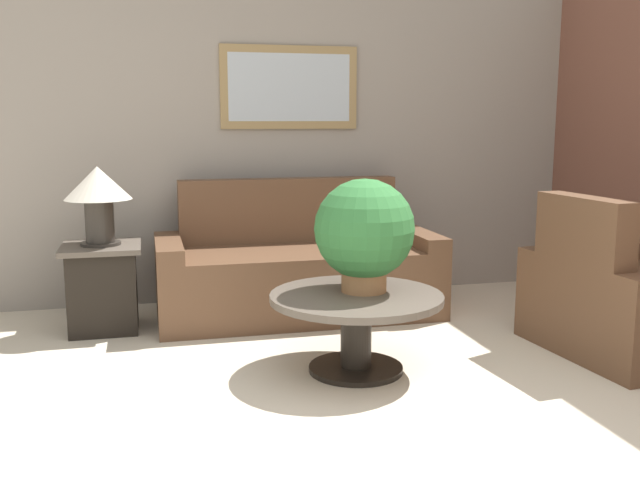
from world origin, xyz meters
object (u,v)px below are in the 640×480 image
at_px(armchair, 624,303).
at_px(table_lamp, 98,192).
at_px(coffee_table, 356,315).
at_px(potted_plant_on_table, 364,232).
at_px(side_table, 103,287).
at_px(couch_main, 297,271).

distance_m(armchair, table_lamp, 3.42).
bearing_deg(coffee_table, armchair, -2.23).
bearing_deg(potted_plant_on_table, coffee_table, -138.67).
bearing_deg(coffee_table, table_lamp, 140.31).
relative_size(armchair, side_table, 1.94).
bearing_deg(couch_main, potted_plant_on_table, -83.97).
xyz_separation_m(armchair, coffee_table, (-1.69, 0.07, 0.02)).
distance_m(armchair, side_table, 3.36).
distance_m(couch_main, side_table, 1.36).
distance_m(coffee_table, side_table, 1.86).
bearing_deg(table_lamp, potted_plant_on_table, -37.29).
bearing_deg(couch_main, armchair, -37.23).
xyz_separation_m(couch_main, table_lamp, (-1.36, -0.08, 0.63)).
bearing_deg(armchair, potted_plant_on_table, 80.57).
height_order(couch_main, side_table, couch_main).
xyz_separation_m(coffee_table, side_table, (-1.43, 1.19, -0.03)).
relative_size(couch_main, armchair, 1.77).
height_order(armchair, coffee_table, armchair).
bearing_deg(table_lamp, armchair, -21.89).
distance_m(couch_main, coffee_table, 1.27).
bearing_deg(armchair, coffee_table, 82.49).
height_order(side_table, table_lamp, table_lamp).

